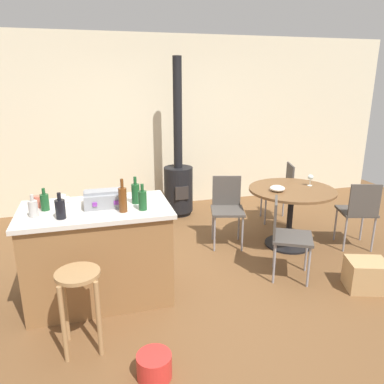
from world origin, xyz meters
The scene contains 23 objects.
ground_plane centered at (0.00, 0.00, 0.00)m, with size 8.80×8.80×0.00m, color brown.
back_wall centered at (0.00, 2.55, 1.35)m, with size 8.00×0.10×2.70m, color beige.
kitchen_island centered at (-1.10, -0.11, 0.46)m, with size 1.35×0.77×0.92m.
wooden_stool centered at (-1.26, -0.80, 0.49)m, with size 0.34×0.34×0.66m.
dining_table centered at (1.25, 0.46, 0.57)m, with size 1.05×1.05×0.75m.
folding_chair_near centered at (2.00, 0.16, 0.51)m, with size 0.50×0.50×0.86m.
folding_chair_far centered at (1.55, 1.27, 0.51)m, with size 0.49×0.49×0.86m.
folding_chair_left centered at (0.51, 0.74, 0.51)m, with size 0.49×0.49×0.86m.
folding_chair_right centered at (0.80, -0.22, 0.51)m, with size 0.54×0.54×0.86m.
wood_stove centered at (0.17, 1.95, 0.57)m, with size 0.44×0.45×2.35m.
toolbox centered at (-1.00, -0.08, 0.99)m, with size 0.37×0.25×0.15m.
bottle_0 centered at (-1.38, -0.31, 1.01)m, with size 0.08×0.08×0.22m.
bottle_1 centered at (-0.69, -0.28, 1.01)m, with size 0.07×0.07×0.24m.
bottle_2 centered at (-0.72, -0.08, 1.02)m, with size 0.08×0.08×0.26m.
bottle_3 centered at (-1.60, -0.21, 1.00)m, with size 0.08×0.08×0.19m.
bottle_4 centered at (-1.52, -0.06, 1.00)m, with size 0.07×0.07×0.20m.
bottle_5 centered at (-0.86, -0.28, 1.04)m, with size 0.07×0.07×0.30m.
cup_0 centered at (-1.58, 0.05, 0.97)m, with size 0.12×0.08×0.10m.
cup_1 centered at (-1.39, 0.08, 0.96)m, with size 0.12×0.08×0.09m.
wine_glass centered at (1.54, 0.53, 0.85)m, with size 0.07×0.07×0.14m.
serving_bowl centered at (1.02, 0.43, 0.78)m, with size 0.18×0.18×0.07m, color white.
cardboard_box centered at (1.47, -0.67, 0.15)m, with size 0.38×0.31×0.31m, color tan.
plastic_bucket centered at (-0.78, -1.25, 0.09)m, with size 0.25×0.25×0.18m, color red.
Camera 1 is at (-1.10, -3.40, 2.04)m, focal length 34.74 mm.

